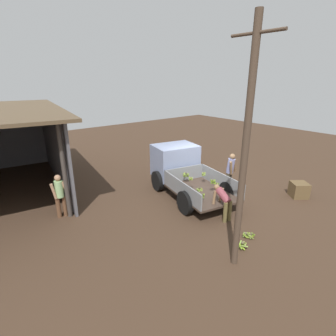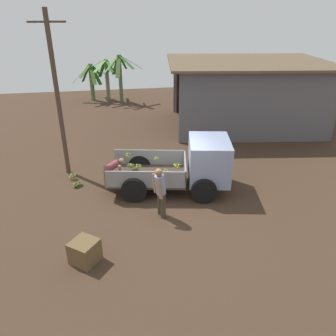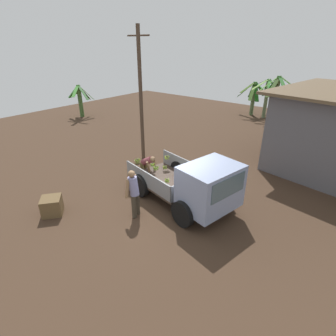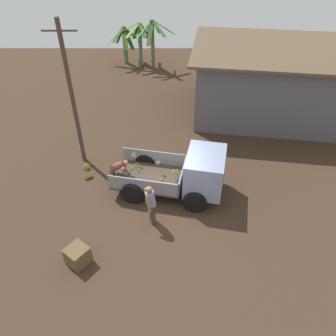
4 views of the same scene
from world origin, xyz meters
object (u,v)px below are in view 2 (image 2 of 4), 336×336
at_px(utility_pole, 58,96).
at_px(person_bystander_near_shed, 184,123).
at_px(person_worker_loading, 112,170).
at_px(banana_bunch_on_ground_0, 73,176).
at_px(cargo_truck, 196,164).
at_px(wooden_crate_0, 85,251).
at_px(banana_bunch_on_ground_1, 76,185).
at_px(banana_bunch_on_ground_2, 79,183).
at_px(person_foreground_visitor, 160,190).

distance_m(utility_pole, person_bystander_near_shed, 6.58).
relative_size(person_worker_loading, banana_bunch_on_ground_0, 3.93).
relative_size(cargo_truck, wooden_crate_0, 7.08).
relative_size(utility_pole, wooden_crate_0, 9.44).
bearing_deg(banana_bunch_on_ground_0, utility_pole, 108.87).
bearing_deg(banana_bunch_on_ground_1, banana_bunch_on_ground_2, 36.49).
height_order(utility_pole, banana_bunch_on_ground_1, utility_pole).
bearing_deg(wooden_crate_0, utility_pole, 99.56).
distance_m(person_foreground_visitor, person_worker_loading, 2.63).
relative_size(banana_bunch_on_ground_0, banana_bunch_on_ground_1, 1.19).
distance_m(person_worker_loading, banana_bunch_on_ground_2, 1.44).
height_order(utility_pole, person_bystander_near_shed, utility_pole).
bearing_deg(banana_bunch_on_ground_1, wooden_crate_0, -82.64).
height_order(cargo_truck, wooden_crate_0, cargo_truck).
xyz_separation_m(cargo_truck, person_foreground_visitor, (-1.58, -1.58, -0.07)).
distance_m(banana_bunch_on_ground_0, wooden_crate_0, 4.92).
height_order(cargo_truck, banana_bunch_on_ground_0, cargo_truck).
height_order(cargo_truck, banana_bunch_on_ground_2, cargo_truck).
distance_m(utility_pole, person_worker_loading, 3.41).
bearing_deg(wooden_crate_0, cargo_truck, 40.66).
bearing_deg(utility_pole, banana_bunch_on_ground_2, -67.45).
distance_m(utility_pole, banana_bunch_on_ground_0, 3.09).
bearing_deg(banana_bunch_on_ground_0, person_foreground_visitor, -46.20).
xyz_separation_m(person_worker_loading, person_bystander_near_shed, (3.73, 4.43, 0.18)).
bearing_deg(banana_bunch_on_ground_0, person_bystander_near_shed, 33.52).
bearing_deg(utility_pole, person_bystander_near_shed, 27.19).
xyz_separation_m(cargo_truck, wooden_crate_0, (-3.87, -3.32, -0.70)).
bearing_deg(banana_bunch_on_ground_2, utility_pole, 112.55).
xyz_separation_m(person_worker_loading, wooden_crate_0, (-0.84, -3.93, -0.41)).
xyz_separation_m(banana_bunch_on_ground_0, banana_bunch_on_ground_2, (0.29, -0.58, -0.03)).
bearing_deg(banana_bunch_on_ground_2, banana_bunch_on_ground_0, 116.56).
xyz_separation_m(utility_pole, wooden_crate_0, (0.93, -5.53, -2.83)).
xyz_separation_m(utility_pole, banana_bunch_on_ground_1, (0.39, -1.34, -3.04)).
distance_m(cargo_truck, banana_bunch_on_ground_1, 4.59).
relative_size(utility_pole, banana_bunch_on_ground_0, 20.24).
relative_size(person_bystander_near_shed, banana_bunch_on_ground_1, 6.41).
bearing_deg(person_bystander_near_shed, person_worker_loading, 54.56).
xyz_separation_m(person_worker_loading, banana_bunch_on_ground_1, (-1.38, 0.26, -0.62)).
distance_m(cargo_truck, banana_bunch_on_ground_0, 4.90).
bearing_deg(wooden_crate_0, person_worker_loading, 77.90).
bearing_deg(banana_bunch_on_ground_1, person_foreground_visitor, -40.86).
bearing_deg(wooden_crate_0, banana_bunch_on_ground_1, 97.36).
relative_size(person_foreground_visitor, person_bystander_near_shed, 1.05).
distance_m(person_foreground_visitor, banana_bunch_on_ground_1, 3.84).
bearing_deg(utility_pole, person_worker_loading, -42.10).
relative_size(person_foreground_visitor, banana_bunch_on_ground_0, 5.64).
bearing_deg(cargo_truck, wooden_crate_0, -127.70).
xyz_separation_m(utility_pole, person_foreground_visitor, (3.22, -3.79, -2.20)).
distance_m(person_foreground_visitor, banana_bunch_on_ground_2, 3.81).
bearing_deg(cargo_truck, person_bystander_near_shed, 93.72).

